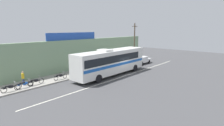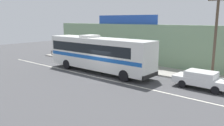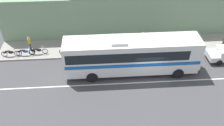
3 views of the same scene
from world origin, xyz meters
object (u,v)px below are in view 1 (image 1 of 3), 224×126
motorcycle_blue (10,88)px  pedestrian_near_shop (99,62)px  motorcycle_black (60,76)px  utility_pole (134,42)px  motorcycle_red (36,81)px  motorcycle_purple (24,84)px  parked_car (142,60)px  intercity_bus (111,61)px  pedestrian_far_left (23,77)px

motorcycle_blue → pedestrian_near_shop: size_ratio=1.11×
motorcycle_blue → motorcycle_black: size_ratio=0.98×
utility_pole → motorcycle_red: utility_pole is taller
utility_pole → motorcycle_black: bearing=179.6°
motorcycle_purple → pedestrian_near_shop: size_ratio=1.13×
motorcycle_red → motorcycle_black: size_ratio=1.01×
parked_car → utility_pole: utility_pole is taller
intercity_bus → pedestrian_far_left: intercity_bus is taller
motorcycle_red → pedestrian_far_left: (-0.97, 0.93, 0.50)m
utility_pole → motorcycle_black: utility_pole is taller
parked_car → pedestrian_near_shop: bearing=160.3°
motorcycle_red → pedestrian_near_shop: (11.10, 0.81, 0.57)m
intercity_bus → motorcycle_blue: size_ratio=6.52×
parked_car → motorcycle_purple: (-20.71, 2.03, -0.17)m
intercity_bus → parked_car: bearing=7.0°
pedestrian_near_shop → pedestrian_far_left: bearing=179.4°
utility_pole → motorcycle_red: (-19.60, 0.33, -3.39)m
motorcycle_blue → pedestrian_near_shop: bearing=4.2°
intercity_bus → motorcycle_black: (-6.08, 3.20, -1.50)m
intercity_bus → motorcycle_purple: (-10.54, 3.28, -1.50)m
intercity_bus → motorcycle_black: size_ratio=6.41×
motorcycle_blue → parked_car: bearing=-5.0°
motorcycle_blue → pedestrian_far_left: pedestrian_far_left is taller
intercity_bus → motorcycle_purple: bearing=162.7°
motorcycle_purple → pedestrian_near_shop: bearing=4.3°
parked_car → motorcycle_purple: size_ratio=2.24×
parked_car → motorcycle_red: 19.51m
motorcycle_red → motorcycle_blue: (-2.79, -0.21, 0.00)m
pedestrian_far_left → pedestrian_near_shop: bearing=-0.6°
utility_pole → pedestrian_near_shop: 9.03m
parked_car → utility_pole: (0.21, 1.83, 3.22)m
motorcycle_red → motorcycle_black: (3.13, -0.22, 0.00)m
utility_pole → pedestrian_far_left: (-20.57, 1.26, -2.89)m
motorcycle_red → pedestrian_far_left: 1.44m
intercity_bus → utility_pole: 10.99m
pedestrian_far_left → pedestrian_near_shop: (12.07, -0.12, 0.07)m
motorcycle_purple → motorcycle_black: bearing=-1.0°
parked_car → motorcycle_red: size_ratio=2.22×
motorcycle_red → parked_car: bearing=-6.4°
parked_car → pedestrian_far_left: 20.60m
parked_car → motorcycle_purple: bearing=174.4°
intercity_bus → motorcycle_red: bearing=159.7°
motorcycle_blue → motorcycle_black: 5.93m
motorcycle_purple → motorcycle_blue: bearing=-177.4°
pedestrian_near_shop → motorcycle_purple: bearing=-175.7°
motorcycle_black → motorcycle_purple: bearing=179.0°
motorcycle_blue → motorcycle_purple: same height
motorcycle_blue → motorcycle_purple: size_ratio=0.99×
parked_car → motorcycle_black: size_ratio=2.24×
motorcycle_black → motorcycle_purple: size_ratio=1.00×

